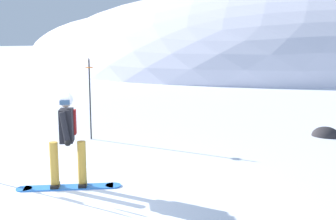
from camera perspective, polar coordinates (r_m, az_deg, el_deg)
name	(u,v)px	position (r m, az deg, el deg)	size (l,w,h in m)	color
ground_plane	(46,204)	(7.18, -16.17, -12.13)	(300.00, 300.00, 0.00)	white
ridge_peak_main	(239,67)	(41.54, 9.59, 5.78)	(39.41, 35.47, 14.24)	white
ridge_peak_far	(136,58)	(62.02, -4.41, 7.07)	(31.61, 28.45, 12.68)	white
snowboarder_main	(67,137)	(7.57, -13.50, -3.61)	(1.48, 1.27, 1.71)	blue
piste_marker_near	(90,93)	(11.13, -10.56, 2.24)	(0.20, 0.20, 2.16)	black
rock_dark	(326,136)	(12.27, 20.62, -3.36)	(0.76, 0.64, 0.53)	#282628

